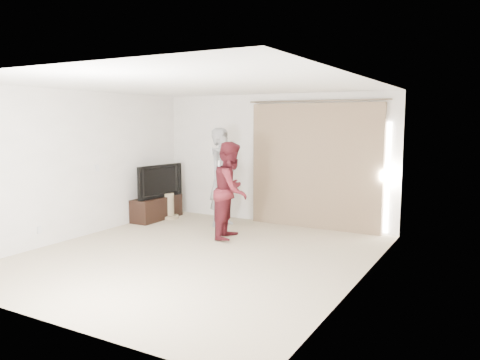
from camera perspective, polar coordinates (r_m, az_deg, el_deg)
name	(u,v)px	position (r m, az deg, el deg)	size (l,w,h in m)	color
floor	(197,255)	(7.35, -5.27, -9.15)	(5.50, 5.50, 0.00)	#C6B195
wall_back	(274,159)	(9.47, 4.12, 2.57)	(5.00, 0.04, 2.60)	white
wall_left	(79,164)	(8.76, -18.98, 1.80)	(0.04, 5.50, 2.60)	white
ceiling	(195,85)	(7.07, -5.52, 11.51)	(5.00, 5.50, 0.01)	white
curtain	(315,166)	(9.07, 9.16, 1.67)	(2.80, 0.11, 2.46)	#917659
tv_console	(157,208)	(10.03, -10.10, -3.39)	(0.43, 1.23, 0.47)	black
tv	(156,181)	(9.94, -10.17, -0.10)	(1.19, 0.16, 0.69)	black
scratching_post	(169,208)	(10.08, -8.68, -3.42)	(0.41, 0.41, 0.54)	tan
person_man	(223,177)	(9.21, -2.14, 0.36)	(0.51, 0.73, 1.93)	gray
person_woman	(231,190)	(8.22, -1.09, -1.26)	(0.82, 0.95, 1.71)	#57171F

